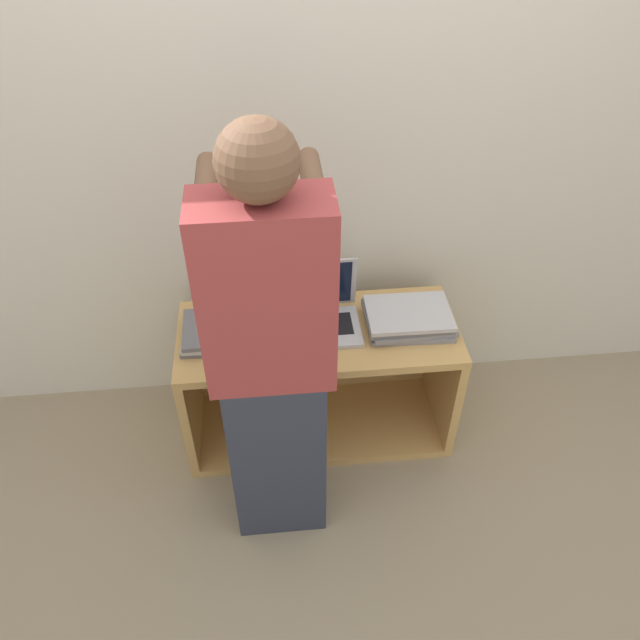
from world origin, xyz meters
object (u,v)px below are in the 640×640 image
laptop_stack_left (226,331)px  person (272,365)px  laptop_stack_right (409,318)px  laptop_open (317,314)px

laptop_stack_left → person: 0.52m
laptop_stack_right → person: (-0.56, -0.43, 0.22)m
laptop_open → laptop_stack_right: bearing=-7.3°
person → laptop_open: bearing=67.8°
laptop_open → laptop_stack_right: 0.37m
laptop_open → person: person is taller
laptop_stack_left → laptop_stack_right: bearing=-0.4°
laptop_stack_left → person: size_ratio=0.21×
laptop_stack_left → laptop_stack_right: size_ratio=0.98×
laptop_stack_right → person: bearing=-142.8°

